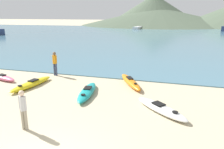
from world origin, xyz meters
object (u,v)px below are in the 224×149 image
kayak_on_sand_2 (1,77)px  moored_boat_2 (138,28)px  kayak_on_sand_0 (87,92)px  kayak_on_sand_5 (130,82)px  person_near_waterline (55,62)px  person_near_foreground (23,108)px  kayak_on_sand_1 (32,84)px  kayak_on_sand_3 (161,108)px

kayak_on_sand_2 → moored_boat_2: moored_boat_2 is taller
kayak_on_sand_0 → moored_boat_2: moored_boat_2 is taller
kayak_on_sand_2 → moored_boat_2: (-1.00, 57.16, 0.26)m
kayak_on_sand_5 → moored_boat_2: 56.56m
kayak_on_sand_2 → person_near_waterline: (3.00, 1.97, 0.81)m
kayak_on_sand_0 → kayak_on_sand_2: kayak_on_sand_0 is taller
kayak_on_sand_0 → person_near_foreground: bearing=-100.7°
person_near_waterline → moored_boat_2: bearing=94.1°
kayak_on_sand_0 → kayak_on_sand_1: kayak_on_sand_0 is taller
kayak_on_sand_0 → kayak_on_sand_3: bearing=-14.8°
kayak_on_sand_5 → moored_boat_2: (-9.62, 55.73, 0.24)m
kayak_on_sand_0 → kayak_on_sand_5: size_ratio=0.98×
person_near_foreground → kayak_on_sand_1: bearing=123.8°
person_near_waterline → kayak_on_sand_5: bearing=-5.5°
kayak_on_sand_2 → moored_boat_2: bearing=91.0°
kayak_on_sand_1 → person_near_foreground: (3.03, -4.53, 0.73)m
kayak_on_sand_0 → person_near_foreground: person_near_foreground is taller
kayak_on_sand_1 → kayak_on_sand_2: size_ratio=1.13×
kayak_on_sand_2 → person_near_waterline: size_ratio=1.78×
moored_boat_2 → kayak_on_sand_5: bearing=-80.2°
kayak_on_sand_0 → kayak_on_sand_2: 6.82m
kayak_on_sand_0 → moored_boat_2: size_ratio=0.61×
kayak_on_sand_1 → person_near_foreground: 5.50m
kayak_on_sand_2 → person_near_foreground: bearing=-41.2°
kayak_on_sand_2 → kayak_on_sand_5: 8.73m
kayak_on_sand_1 → kayak_on_sand_3: kayak_on_sand_1 is taller
kayak_on_sand_3 → person_near_waterline: person_near_waterline is taller
kayak_on_sand_2 → kayak_on_sand_3: kayak_on_sand_2 is taller
kayak_on_sand_3 → person_near_waterline: size_ratio=1.60×
kayak_on_sand_3 → kayak_on_sand_2: bearing=168.9°
kayak_on_sand_5 → kayak_on_sand_3: bearing=-58.8°
person_near_foreground → moored_boat_2: person_near_foreground is taller
kayak_on_sand_1 → moored_boat_2: 57.97m
kayak_on_sand_3 → moored_boat_2: 60.43m
kayak_on_sand_1 → kayak_on_sand_2: bearing=166.9°
kayak_on_sand_5 → person_near_foreground: (-2.66, -6.63, 0.71)m
kayak_on_sand_0 → person_near_waterline: bearing=141.1°
kayak_on_sand_3 → moored_boat_2: bearing=101.2°
kayak_on_sand_5 → person_near_foreground: person_near_foreground is taller
kayak_on_sand_0 → person_near_foreground: 4.29m
kayak_on_sand_1 → person_near_waterline: 2.77m
kayak_on_sand_0 → kayak_on_sand_2: (-6.74, 1.05, -0.00)m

